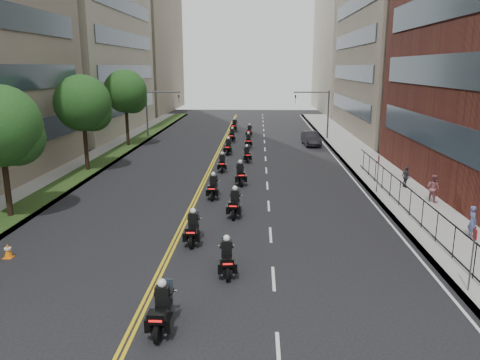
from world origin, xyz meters
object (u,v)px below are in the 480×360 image
object	(u,v)px
motorcycle_11	(249,132)
motorcycle_9	(248,141)
motorcycle_8	(228,147)
traffic_cone	(8,251)
motorcycle_10	(232,136)
pedestrian_c	(406,177)
motorcycle_6	(222,164)
motorcycle_2	(193,229)
motorcycle_0	(162,311)
motorcycle_1	(227,259)
motorcycle_5	(240,175)
motorcycle_4	(213,188)
parked_sedan	(311,138)
motorcycle_3	(235,204)
pedestrian_a	(473,221)
pedestrian_b	(433,188)
motorcycle_12	(234,126)
motorcycle_7	(247,155)

from	to	relation	value
motorcycle_11	motorcycle_9	bearing A→B (deg)	-84.56
motorcycle_8	traffic_cone	xyz separation A→B (m)	(-8.11, -25.50, -0.35)
motorcycle_10	pedestrian_c	xyz separation A→B (m)	(13.08, -20.26, 0.21)
motorcycle_6	motorcycle_8	distance (m)	7.60
motorcycle_2	motorcycle_0	bearing A→B (deg)	-90.57
motorcycle_1	motorcycle_10	world-z (taller)	motorcycle_10
motorcycle_5	motorcycle_9	xyz separation A→B (m)	(0.22, 15.82, -0.06)
motorcycle_2	motorcycle_4	size ratio (longest dim) A/B	1.01
motorcycle_4	parked_sedan	bearing A→B (deg)	68.93
motorcycle_2	motorcycle_1	bearing A→B (deg)	-62.20
motorcycle_1	motorcycle_3	bearing A→B (deg)	84.46
pedestrian_c	traffic_cone	size ratio (longest dim) A/B	2.20
motorcycle_1	motorcycle_11	world-z (taller)	motorcycle_11
motorcycle_5	motorcycle_9	distance (m)	15.82
motorcycle_10	pedestrian_c	distance (m)	24.12
motorcycle_1	traffic_cone	distance (m)	9.87
motorcycle_5	pedestrian_a	bearing A→B (deg)	-48.61
motorcycle_8	motorcycle_10	xyz separation A→B (m)	(-0.06, 7.43, 0.00)
motorcycle_0	motorcycle_1	xyz separation A→B (m)	(1.78, 4.27, -0.03)
traffic_cone	motorcycle_8	bearing A→B (deg)	72.35
motorcycle_0	motorcycle_9	size ratio (longest dim) A/B	1.05
motorcycle_5	motorcycle_11	size ratio (longest dim) A/B	1.09
motorcycle_8	motorcycle_10	bearing A→B (deg)	93.81
motorcycle_3	motorcycle_5	size ratio (longest dim) A/B	0.97
motorcycle_8	traffic_cone	bearing A→B (deg)	-104.28
motorcycle_6	motorcycle_11	size ratio (longest dim) A/B	0.98
motorcycle_5	pedestrian_b	size ratio (longest dim) A/B	1.43
parked_sedan	motorcycle_11	bearing A→B (deg)	135.03
motorcycle_4	traffic_cone	distance (m)	12.93
motorcycle_8	motorcycle_12	size ratio (longest dim) A/B	0.92
motorcycle_8	motorcycle_10	distance (m)	7.43
motorcycle_3	pedestrian_a	bearing A→B (deg)	-12.47
motorcycle_8	motorcycle_12	xyz separation A→B (m)	(-0.24, 15.71, 0.06)
motorcycle_1	traffic_cone	size ratio (longest dim) A/B	3.30
motorcycle_12	motorcycle_4	bearing A→B (deg)	-83.16
pedestrian_a	motorcycle_10	bearing A→B (deg)	24.71
motorcycle_3	parked_sedan	size ratio (longest dim) A/B	0.53
motorcycle_10	pedestrian_a	world-z (taller)	pedestrian_a
motorcycle_10	motorcycle_8	bearing A→B (deg)	-87.33
motorcycle_6	motorcycle_10	size ratio (longest dim) A/B	0.94
motorcycle_9	motorcycle_10	distance (m)	3.93
motorcycle_4	motorcycle_5	bearing A→B (deg)	67.18
motorcycle_4	motorcycle_10	bearing A→B (deg)	91.08
motorcycle_12	traffic_cone	world-z (taller)	motorcycle_12
motorcycle_11	traffic_cone	xyz separation A→B (m)	(-9.91, -37.01, -0.32)
motorcycle_2	traffic_cone	size ratio (longest dim) A/B	3.47
motorcycle_2	motorcycle_3	world-z (taller)	motorcycle_3
motorcycle_5	motorcycle_7	xyz separation A→B (m)	(0.27, 8.16, -0.09)
motorcycle_4	motorcycle_11	distance (m)	27.03
motorcycle_7	motorcycle_12	world-z (taller)	motorcycle_12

